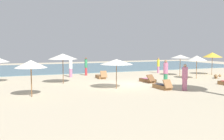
{
  "coord_description": "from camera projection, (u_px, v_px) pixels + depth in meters",
  "views": [
    {
      "loc": [
        -8.84,
        -17.87,
        2.88
      ],
      "look_at": [
        -1.2,
        0.4,
        1.1
      ],
      "focal_mm": 41.61,
      "sensor_mm": 36.0,
      "label": 1
    }
  ],
  "objects": [
    {
      "name": "ground_plane",
      "position": [
        128.0,
        84.0,
        20.08
      ],
      "size": [
        60.0,
        60.0,
        0.0
      ],
      "primitive_type": "plane",
      "color": "beige"
    },
    {
      "name": "ocean_water",
      "position": [
        74.0,
        68.0,
        35.7
      ],
      "size": [
        48.0,
        16.0,
        0.06
      ],
      "primitive_type": "cube",
      "color": "slate",
      "rests_on": "ground_plane"
    },
    {
      "name": "umbrella_0",
      "position": [
        197.0,
        58.0,
        23.18
      ],
      "size": [
        1.8,
        1.8,
        2.09
      ],
      "color": "olive",
      "rests_on": "ground_plane"
    },
    {
      "name": "umbrella_1",
      "position": [
        116.0,
        62.0,
        17.63
      ],
      "size": [
        2.24,
        2.24,
        2.04
      ],
      "color": "brown",
      "rests_on": "ground_plane"
    },
    {
      "name": "umbrella_3",
      "position": [
        31.0,
        64.0,
        14.84
      ],
      "size": [
        1.84,
        1.84,
        2.12
      ],
      "color": "brown",
      "rests_on": "ground_plane"
    },
    {
      "name": "umbrella_4",
      "position": [
        180.0,
        56.0,
        25.7
      ],
      "size": [
        1.9,
        1.9,
        2.08
      ],
      "color": "olive",
      "rests_on": "ground_plane"
    },
    {
      "name": "umbrella_5",
      "position": [
        212.0,
        55.0,
        26.62
      ],
      "size": [
        1.97,
        1.97,
        2.3
      ],
      "color": "brown",
      "rests_on": "ground_plane"
    },
    {
      "name": "umbrella_6",
      "position": [
        63.0,
        56.0,
        20.17
      ],
      "size": [
        2.27,
        2.27,
        2.35
      ],
      "color": "brown",
      "rests_on": "ground_plane"
    },
    {
      "name": "lounger_2",
      "position": [
        162.0,
        86.0,
        17.71
      ],
      "size": [
        0.62,
        1.67,
        0.71
      ],
      "color": "olive",
      "rests_on": "ground_plane"
    },
    {
      "name": "lounger_3",
      "position": [
        148.0,
        80.0,
        21.08
      ],
      "size": [
        0.85,
        1.77,
        0.68
      ],
      "color": "brown",
      "rests_on": "ground_plane"
    },
    {
      "name": "lounger_4",
      "position": [
        101.0,
        77.0,
        23.65
      ],
      "size": [
        0.72,
        1.68,
        0.74
      ],
      "color": "olive",
      "rests_on": "ground_plane"
    },
    {
      "name": "person_0",
      "position": [
        185.0,
        77.0,
        17.11
      ],
      "size": [
        0.49,
        0.49,
        1.74
      ],
      "color": "#D17299",
      "rests_on": "ground_plane"
    },
    {
      "name": "person_2",
      "position": [
        86.0,
        66.0,
        26.02
      ],
      "size": [
        0.32,
        0.32,
        1.83
      ],
      "color": "#BF3338",
      "rests_on": "ground_plane"
    },
    {
      "name": "person_3",
      "position": [
        166.0,
        72.0,
        19.84
      ],
      "size": [
        0.49,
        0.49,
        1.88
      ],
      "color": "#338C59",
      "rests_on": "ground_plane"
    },
    {
      "name": "person_4",
      "position": [
        71.0,
        67.0,
        24.6
      ],
      "size": [
        0.46,
        0.46,
        1.88
      ],
      "color": "#D17299",
      "rests_on": "ground_plane"
    },
    {
      "name": "person_5",
      "position": [
        158.0,
        65.0,
        28.37
      ],
      "size": [
        0.41,
        0.41,
        1.69
      ],
      "color": "#D17299",
      "rests_on": "ground_plane"
    },
    {
      "name": "dog",
      "position": [
        216.0,
        76.0,
        23.63
      ],
      "size": [
        0.72,
        0.79,
        0.38
      ],
      "color": "olive",
      "rests_on": "ground_plane"
    }
  ]
}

